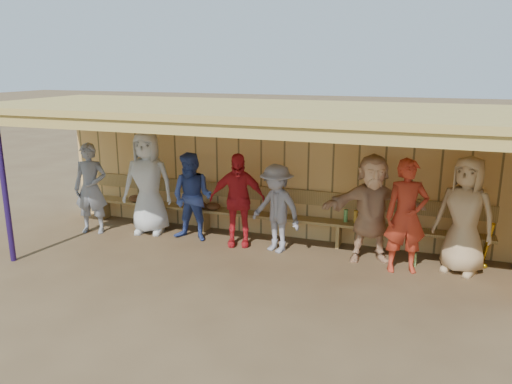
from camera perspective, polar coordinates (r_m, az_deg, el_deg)
ground at (r=8.35m, az=-0.82°, el=-7.56°), size 90.00×90.00×0.00m
player_a at (r=9.87m, az=-18.35°, el=0.38°), size 0.71×0.56×1.72m
player_b at (r=9.55m, az=-12.24°, el=1.02°), size 1.05×0.79×1.93m
player_c at (r=9.04m, az=-7.30°, el=-0.59°), size 0.79×0.62×1.61m
player_d at (r=8.71m, az=-2.14°, el=-0.90°), size 1.05×0.67×1.65m
player_e at (r=8.43m, az=2.35°, el=-1.89°), size 1.12×0.89×1.52m
player_f at (r=8.21m, az=13.07°, el=-1.84°), size 1.71×1.01×1.76m
player_g at (r=7.90m, az=16.79°, el=-2.67°), size 0.74×0.59×1.77m
player_h at (r=8.17m, az=22.77°, el=-2.48°), size 1.04×0.86×1.82m
dugout_structure at (r=8.39m, az=3.28°, el=4.58°), size 8.80×3.20×2.50m
bench at (r=9.17m, az=1.62°, el=-2.05°), size 7.60×0.34×0.93m
dugout_equipment at (r=9.36m, az=-3.59°, el=-1.98°), size 6.66×0.62×0.80m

